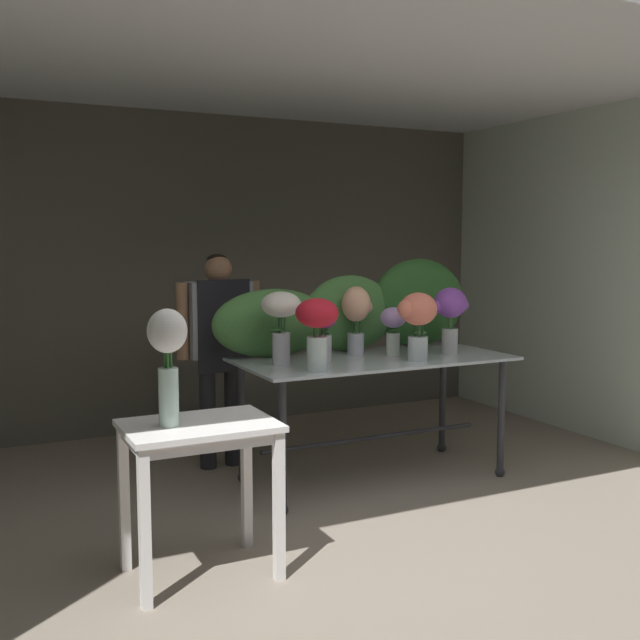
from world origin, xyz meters
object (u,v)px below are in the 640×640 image
Objects in this scene: vase_magenta_ranunculus at (324,325)px; vase_lilac_stock at (394,326)px; vase_ivory_tulips at (281,316)px; vase_peach_dahlias at (357,313)px; vase_coral_anemones at (417,318)px; florist at (219,336)px; display_table_glass at (373,376)px; vase_white_roses_tall at (168,354)px; side_table_white at (199,445)px; vase_crimson_lilies at (317,324)px; vase_violet_roses at (450,311)px.

vase_magenta_ranunculus reaches higher than vase_lilac_stock.
vase_peach_dahlias is (0.64, 0.15, -0.02)m from vase_ivory_tulips.
vase_coral_anemones reaches higher than vase_magenta_ranunculus.
florist is 3.41× the size of vase_coral_anemones.
display_table_glass is 3.30× the size of vase_white_roses_tall.
florist is at bearing 68.13° from side_table_white.
vase_lilac_stock is (1.70, 0.93, 0.41)m from side_table_white.
display_table_glass is at bearing 30.98° from side_table_white.
display_table_glass is 0.46m from vase_peach_dahlias.
vase_violet_roses is at bearing 10.46° from vase_crimson_lilies.
vase_peach_dahlias is at bearing 40.97° from vase_crimson_lilies.
display_table_glass is at bearing -176.87° from vase_lilac_stock.
vase_ivory_tulips is at bearing -77.33° from florist.
vase_crimson_lilies is 0.33m from vase_ivory_tulips.
vase_crimson_lilies is (0.94, 0.60, 0.49)m from side_table_white.
vase_crimson_lilies is 0.93× the size of vase_peach_dahlias.
vase_white_roses_tall is (-0.15, 0.00, 0.47)m from side_table_white.
vase_magenta_ranunculus is (-0.39, -0.01, 0.38)m from display_table_glass.
display_table_glass is at bearing -70.15° from vase_peach_dahlias.
side_table_white is at bearing -151.31° from vase_lilac_stock.
vase_white_roses_tall reaches higher than vase_crimson_lilies.
vase_magenta_ranunculus is 1.58m from vase_white_roses_tall.
vase_magenta_ranunculus is at bearing -155.18° from vase_peach_dahlias.
vase_coral_anemones is 1.98m from vase_white_roses_tall.
vase_magenta_ranunculus is 1.19× the size of vase_lilac_stock.
vase_ivory_tulips is (0.17, -0.75, 0.21)m from florist.
vase_lilac_stock is at bearing 28.69° from side_table_white.
side_table_white is at bearing -144.16° from vase_peach_dahlias.
side_table_white is at bearing -111.87° from florist.
side_table_white is 1.90m from vase_coral_anemones.
vase_white_roses_tall is (-1.87, -0.66, -0.02)m from vase_coral_anemones.
vase_lilac_stock reaches higher than side_table_white.
vase_crimson_lilies is at bearing -71.58° from vase_ivory_tulips.
vase_peach_dahlias is at bearing 35.84° from side_table_white.
vase_peach_dahlias and vase_white_roses_tall have the same top height.
vase_crimson_lilies is at bearing -156.62° from vase_lilac_stock.
vase_white_roses_tall reaches higher than vase_magenta_ranunculus.
vase_coral_anemones is (0.18, -0.26, 0.43)m from display_table_glass.
vase_coral_anemones is 0.96× the size of vase_ivory_tulips.
display_table_glass is 0.80m from vase_crimson_lilies.
florist is 0.90m from vase_magenta_ranunculus.
vase_peach_dahlias is (0.54, 0.47, 0.00)m from vase_crimson_lilies.
display_table_glass is at bearing 28.69° from vase_white_roses_tall.
vase_violet_roses is 1.16× the size of vase_magenta_ranunculus.
vase_magenta_ranunculus is at bearing -178.34° from vase_lilac_stock.
vase_magenta_ranunculus is at bearing -57.86° from florist.
vase_lilac_stock is 0.87m from vase_ivory_tulips.
display_table_glass is 3.87× the size of vase_peach_dahlias.
vase_violet_roses is (2.10, 0.82, 0.50)m from side_table_white.
vase_violet_roses reaches higher than vase_crimson_lilies.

